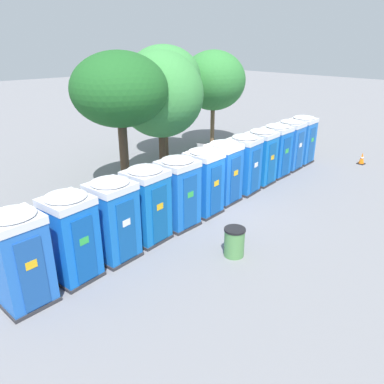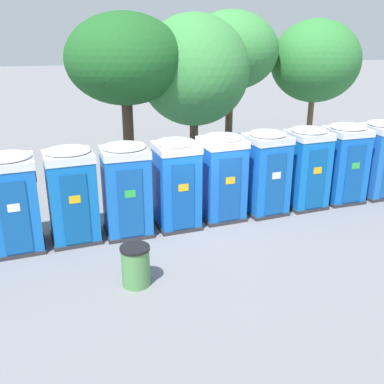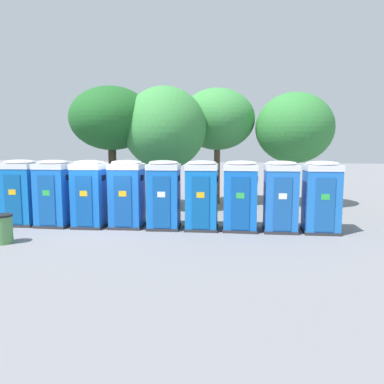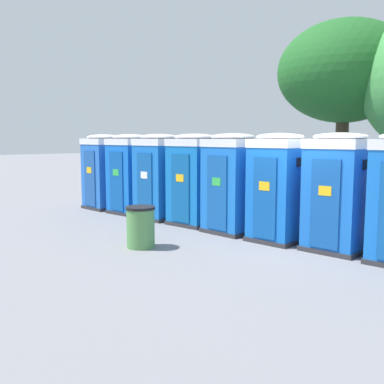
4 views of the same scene
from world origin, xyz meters
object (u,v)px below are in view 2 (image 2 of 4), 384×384
portapotty_10 (380,159)px  portapotty_6 (222,177)px  trash_can (136,266)px  portapotty_7 (266,172)px  portapotty_8 (306,167)px  portapotty_2 (14,202)px  street_tree_1 (194,71)px  portapotty_4 (126,189)px  street_tree_2 (125,60)px  portapotty_9 (344,163)px  portapotty_3 (72,194)px  street_tree_3 (231,51)px  portapotty_5 (177,183)px  street_tree_0 (315,61)px

portapotty_10 → portapotty_6: bearing=-173.5°
portapotty_6 → trash_can: 4.35m
portapotty_7 → portapotty_8: bearing=7.2°
portapotty_2 → portapotty_6: 5.65m
portapotty_2 → street_tree_1: (5.76, 4.94, 2.61)m
portapotty_4 → street_tree_2: bearing=83.3°
portapotty_4 → portapotty_9: size_ratio=1.00×
portapotty_9 → street_tree_1: street_tree_1 is taller
portapotty_3 → portapotty_10: size_ratio=1.00×
portapotty_10 → portapotty_4: bearing=-172.7°
street_tree_3 → portapotty_8: bearing=-85.2°
portapotty_9 → street_tree_2: 7.88m
portapotty_4 → portapotty_10: (8.41, 1.07, 0.00)m
portapotty_2 → portapotty_4: (2.81, 0.33, -0.00)m
portapotty_2 → street_tree_2: bearing=53.4°
portapotty_10 → street_tree_2: bearing=159.1°
portapotty_3 → trash_can: 3.06m
portapotty_7 → portapotty_10: size_ratio=1.00×
portapotty_3 → portapotty_9: size_ratio=1.00×
portapotty_4 → portapotty_3: bearing=-176.3°
portapotty_2 → portapotty_3: (1.39, 0.24, -0.00)m
portapotty_2 → portapotty_3: same height
street_tree_3 → portapotty_7: bearing=-97.7°
portapotty_9 → street_tree_2: size_ratio=0.43×
portapotty_2 → street_tree_3: 11.22m
portapotty_2 → trash_can: size_ratio=2.76×
portapotty_6 → street_tree_1: street_tree_1 is taller
portapotty_2 → portapotty_9: 9.89m
portapotty_5 → portapotty_8: same height
portapotty_6 → portapotty_9: 4.24m
portapotty_9 → street_tree_1: size_ratio=0.43×
portapotty_4 → portapotty_10: bearing=7.3°
portapotty_9 → street_tree_3: street_tree_3 is taller
portapotty_2 → portapotty_4: size_ratio=1.00×
portapotty_10 → portapotty_7: bearing=-173.0°
portapotty_6 → street_tree_3: bearing=70.8°
portapotty_4 → portapotty_6: size_ratio=1.00×
portapotty_2 → portapotty_9: bearing=7.2°
trash_can → portapotty_10: bearing=24.1°
portapotty_2 → street_tree_2: (3.29, 4.42, 3.06)m
portapotty_6 → portapotty_2: bearing=-172.2°
portapotty_4 → street_tree_0: bearing=38.5°
portapotty_5 → portapotty_8: (4.20, 0.58, -0.00)m
portapotty_5 → trash_can: (-1.49, -2.88, -0.82)m
portapotty_5 → street_tree_0: 10.65m
portapotty_6 → street_tree_0: (6.19, 6.71, 2.67)m
portapotty_2 → street_tree_0: 14.21m
street_tree_2 → street_tree_0: bearing=19.7°
portapotty_8 → portapotty_9: same height
portapotty_2 → portapotty_10: size_ratio=1.00×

